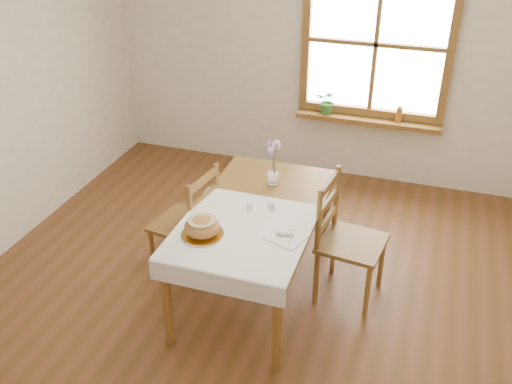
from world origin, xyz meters
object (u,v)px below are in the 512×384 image
chair_right (352,241)px  flower_vase (273,179)px  dining_table (256,220)px  chair_left (184,222)px  bread_plate (202,234)px

chair_right → flower_vase: size_ratio=10.42×
dining_table → chair_left: chair_left is taller
dining_table → chair_right: (0.70, 0.19, -0.17)m
bread_plate → chair_right: bearing=34.1°
chair_left → flower_vase: bearing=126.9°
chair_right → bread_plate: (-0.93, -0.63, 0.27)m
dining_table → chair_left: size_ratio=1.67×
chair_left → chair_right: bearing=104.1°
chair_left → bread_plate: chair_left is taller
dining_table → bread_plate: bearing=-118.0°
chair_right → flower_vase: (-0.69, 0.21, 0.30)m
chair_left → flower_vase: size_ratio=10.06×
chair_left → chair_right: (1.32, 0.13, 0.02)m
bread_plate → flower_vase: 0.88m
chair_right → chair_left: bearing=102.7°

